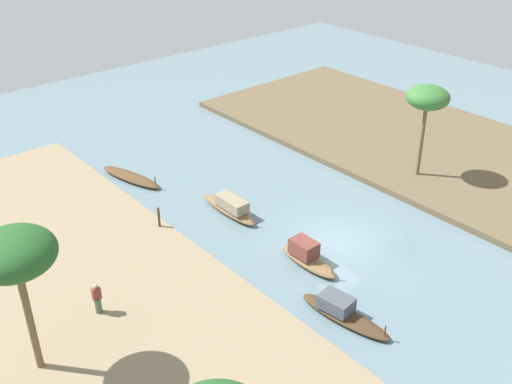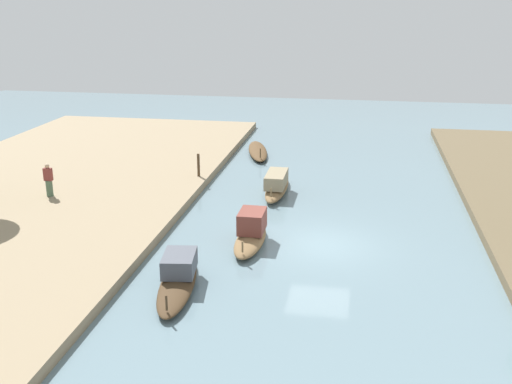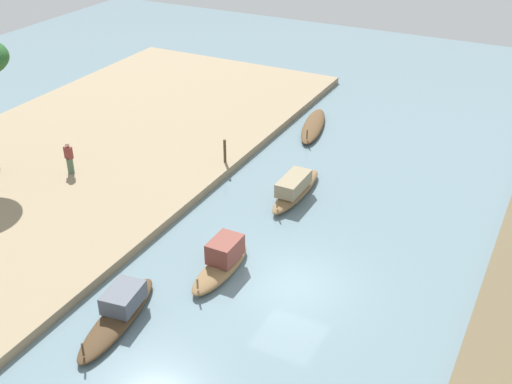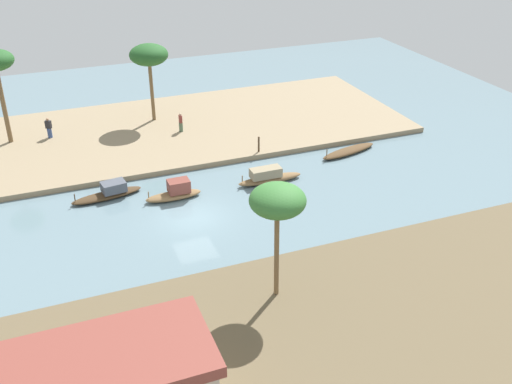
# 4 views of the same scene
# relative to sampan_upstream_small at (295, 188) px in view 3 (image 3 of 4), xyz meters

# --- Properties ---
(river_water) EXTENTS (71.26, 71.26, 0.00)m
(river_water) POSITION_rel_sampan_upstream_small_xyz_m (6.15, 2.60, -0.45)
(river_water) COLOR slate
(river_water) RESTS_ON ground
(riverbank_left) EXTENTS (43.24, 15.32, 0.40)m
(riverbank_left) POSITION_rel_sampan_upstream_small_xyz_m (6.15, -11.41, -0.25)
(riverbank_left) COLOR #937F60
(riverbank_left) RESTS_ON ground
(sampan_upstream_small) EXTENTS (4.65, 1.01, 1.13)m
(sampan_upstream_small) POSITION_rel_sampan_upstream_small_xyz_m (0.00, 0.00, 0.00)
(sampan_upstream_small) COLOR brown
(sampan_upstream_small) RESTS_ON river_water
(sampan_with_red_awning) EXTENTS (5.18, 2.27, 0.91)m
(sampan_with_red_awning) POSITION_rel_sampan_upstream_small_xyz_m (-7.58, -2.27, -0.25)
(sampan_with_red_awning) COLOR brown
(sampan_with_red_awning) RESTS_ON river_water
(sampan_midstream) EXTENTS (3.71, 1.12, 1.30)m
(sampan_midstream) POSITION_rel_sampan_upstream_small_xyz_m (6.57, -0.11, 0.03)
(sampan_midstream) COLOR brown
(sampan_midstream) RESTS_ON river_water
(sampan_near_left_bank) EXTENTS (4.81, 1.79, 1.04)m
(sampan_near_left_bank) POSITION_rel_sampan_upstream_small_xyz_m (10.61, -1.86, -0.08)
(sampan_near_left_bank) COLOR #47331E
(sampan_near_left_bank) RESTS_ON river_water
(person_on_near_bank) EXTENTS (0.31, 0.39, 1.57)m
(person_on_near_bank) POSITION_rel_sampan_upstream_small_xyz_m (3.42, -10.32, 0.66)
(person_on_near_bank) COLOR #4C664C
(person_on_near_bank) RESTS_ON riverbank_left
(mooring_post) EXTENTS (0.14, 0.14, 1.20)m
(mooring_post) POSITION_rel_sampan_upstream_small_xyz_m (-0.97, -4.26, 0.55)
(mooring_post) COLOR #4C3823
(mooring_post) RESTS_ON riverbank_left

